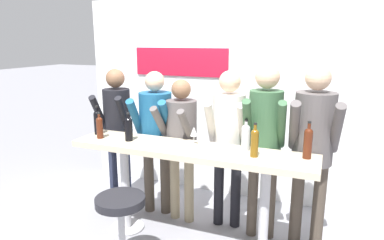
# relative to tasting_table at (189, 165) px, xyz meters

# --- Properties ---
(back_wall) EXTENTS (3.96, 0.12, 2.53)m
(back_wall) POSITION_rel_tasting_table_xyz_m (-0.01, 1.31, 0.44)
(back_wall) COLOR white
(back_wall) RESTS_ON ground_plane
(tasting_table) EXTENTS (2.36, 0.49, 1.01)m
(tasting_table) POSITION_rel_tasting_table_xyz_m (0.00, 0.00, 0.00)
(tasting_table) COLOR beige
(tasting_table) RESTS_ON ground_plane
(bar_stool) EXTENTS (0.45, 0.45, 0.70)m
(bar_stool) POSITION_rel_tasting_table_xyz_m (-0.39, -0.60, -0.36)
(bar_stool) COLOR #B2B2B7
(bar_stool) RESTS_ON ground_plane
(person_far_left) EXTENTS (0.44, 0.56, 1.68)m
(person_far_left) POSITION_rel_tasting_table_xyz_m (-1.12, 0.48, 0.22)
(person_far_left) COLOR #23283D
(person_far_left) RESTS_ON ground_plane
(person_left) EXTENTS (0.49, 0.58, 1.67)m
(person_left) POSITION_rel_tasting_table_xyz_m (-0.60, 0.46, 0.20)
(person_left) COLOR #473D33
(person_left) RESTS_ON ground_plane
(person_center_left) EXTENTS (0.43, 0.53, 1.60)m
(person_center_left) POSITION_rel_tasting_table_xyz_m (-0.26, 0.40, 0.16)
(person_center_left) COLOR gray
(person_center_left) RESTS_ON ground_plane
(person_center) EXTENTS (0.44, 0.56, 1.70)m
(person_center) POSITION_rel_tasting_table_xyz_m (0.25, 0.47, 0.23)
(person_center) COLOR black
(person_center) RESTS_ON ground_plane
(person_center_right) EXTENTS (0.43, 0.56, 1.78)m
(person_center_right) POSITION_rel_tasting_table_xyz_m (0.64, 0.39, 0.29)
(person_center_right) COLOR #473D33
(person_center_right) RESTS_ON ground_plane
(person_right) EXTENTS (0.47, 0.58, 1.78)m
(person_right) POSITION_rel_tasting_table_xyz_m (1.08, 0.43, 0.27)
(person_right) COLOR #473D33
(person_right) RESTS_ON ground_plane
(wine_bottle_0) EXTENTS (0.08, 0.08, 0.31)m
(wine_bottle_0) POSITION_rel_tasting_table_xyz_m (-1.09, 0.07, 0.32)
(wine_bottle_0) COLOR black
(wine_bottle_0) RESTS_ON tasting_table
(wine_bottle_1) EXTENTS (0.07, 0.07, 0.27)m
(wine_bottle_1) POSITION_rel_tasting_table_xyz_m (-0.97, -0.05, 0.30)
(wine_bottle_1) COLOR #4C1E0F
(wine_bottle_1) RESTS_ON tasting_table
(wine_bottle_2) EXTENTS (0.07, 0.07, 0.30)m
(wine_bottle_2) POSITION_rel_tasting_table_xyz_m (0.62, -0.03, 0.32)
(wine_bottle_2) COLOR brown
(wine_bottle_2) RESTS_ON tasting_table
(wine_bottle_3) EXTENTS (0.07, 0.07, 0.33)m
(wine_bottle_3) POSITION_rel_tasting_table_xyz_m (1.05, 0.10, 0.33)
(wine_bottle_3) COLOR #4C1E0F
(wine_bottle_3) RESTS_ON tasting_table
(wine_bottle_4) EXTENTS (0.08, 0.08, 0.29)m
(wine_bottle_4) POSITION_rel_tasting_table_xyz_m (-0.65, -0.02, 0.31)
(wine_bottle_4) COLOR black
(wine_bottle_4) RESTS_ON tasting_table
(wine_bottle_5) EXTENTS (0.08, 0.08, 0.29)m
(wine_bottle_5) POSITION_rel_tasting_table_xyz_m (0.51, 0.12, 0.31)
(wine_bottle_5) COLOR #B7BCC1
(wine_bottle_5) RESTS_ON tasting_table
(wine_glass_0) EXTENTS (0.07, 0.07, 0.18)m
(wine_glass_0) POSITION_rel_tasting_table_xyz_m (0.01, 0.10, 0.30)
(wine_glass_0) COLOR silver
(wine_glass_0) RESTS_ON tasting_table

